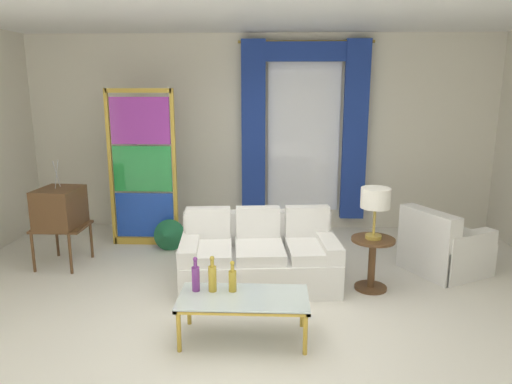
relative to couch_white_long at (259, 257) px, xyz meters
name	(u,v)px	position (x,y,z in m)	size (l,w,h in m)	color
ground_plane	(250,313)	(-0.06, -0.77, -0.30)	(16.00, 16.00, 0.00)	silver
wall_rear	(260,133)	(-0.06, 2.29, 1.20)	(8.00, 0.12, 3.00)	silver
ceiling_slab	(254,8)	(-0.06, 0.03, 2.72)	(8.00, 7.60, 0.04)	white
curtained_window	(304,119)	(0.61, 2.12, 1.44)	(2.00, 0.17, 2.70)	white
couch_white_long	(259,257)	(0.00, 0.00, 0.00)	(1.84, 1.09, 0.86)	white
coffee_table	(243,300)	(-0.09, -1.25, 0.07)	(1.16, 0.56, 0.41)	silver
bottle_blue_decanter	(233,279)	(-0.20, -1.15, 0.22)	(0.07, 0.07, 0.29)	gold
bottle_crystal_tall	(196,277)	(-0.53, -1.15, 0.24)	(0.07, 0.07, 0.33)	#753384
bottle_amber_squat	(212,277)	(-0.38, -1.15, 0.24)	(0.07, 0.07, 0.34)	gold
vintage_tv	(60,209)	(-2.51, 0.46, 0.42)	(0.62, 0.63, 1.35)	brown
armchair_white	(442,249)	(2.23, 0.42, -0.02)	(1.10, 1.09, 0.80)	white
stained_glass_divider	(143,172)	(-1.67, 1.29, 0.75)	(0.95, 0.05, 2.20)	gold
peacock_figurine	(168,236)	(-1.28, 0.98, -0.08)	(0.44, 0.60, 0.50)	beige
round_side_table	(372,259)	(1.27, -0.13, 0.05)	(0.48, 0.48, 0.59)	brown
table_lamp_brass	(375,200)	(1.27, -0.13, 0.72)	(0.32, 0.32, 0.57)	#B29338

